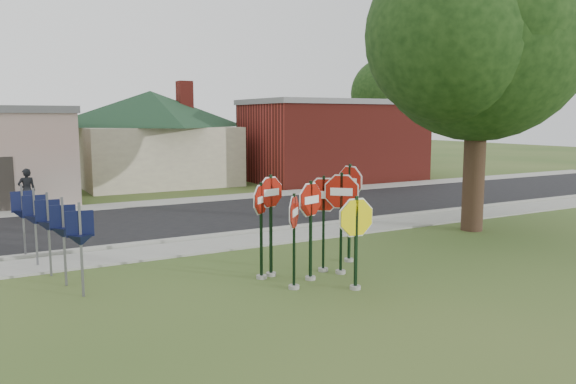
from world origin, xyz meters
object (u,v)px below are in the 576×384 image
stop_sign_center (311,217)px  pedestrian (27,191)px  stop_sign_left (294,229)px  oak_tree (480,31)px  stop_sign_yellow (356,231)px

stop_sign_center → pedestrian: (-4.94, 12.81, -0.56)m
stop_sign_left → oak_tree: (8.37, 2.70, 5.12)m
oak_tree → pedestrian: size_ratio=6.12×
stop_sign_yellow → oak_tree: (7.22, 3.38, 5.14)m
pedestrian → stop_sign_yellow: bearing=107.2°
stop_sign_left → stop_sign_yellow: bearing=-30.7°
oak_tree → stop_sign_yellow: bearing=-154.9°
stop_sign_center → stop_sign_yellow: bearing=-66.3°
stop_sign_yellow → oak_tree: oak_tree is taller
stop_sign_center → pedestrian: stop_sign_center is taller
stop_sign_center → pedestrian: bearing=111.1°
stop_sign_yellow → stop_sign_left: 1.34m
stop_sign_left → pedestrian: stop_sign_left is taller
oak_tree → pedestrian: 17.34m
stop_sign_center → oak_tree: bearing=16.6°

